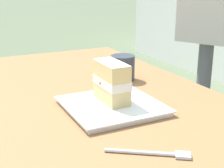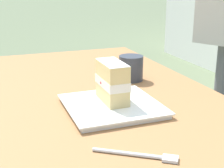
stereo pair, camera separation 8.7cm
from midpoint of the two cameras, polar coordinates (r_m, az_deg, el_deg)
name	(u,v)px [view 2 (the right image)]	position (r m, az deg, el deg)	size (l,w,h in m)	color
patio_table	(97,141)	(0.94, 0.07, -9.74)	(1.49, 0.78, 0.70)	olive
dessert_plate	(112,106)	(0.89, 2.80, -3.84)	(0.24, 0.24, 0.02)	white
cake_slice	(112,82)	(0.89, 2.86, 0.31)	(0.12, 0.07, 0.11)	#E0C17A
dessert_fork	(141,155)	(0.67, 8.70, -11.99)	(0.11, 0.15, 0.01)	silver
coffee_cup	(131,68)	(1.14, 5.46, 2.74)	(0.08, 0.08, 0.08)	#333842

